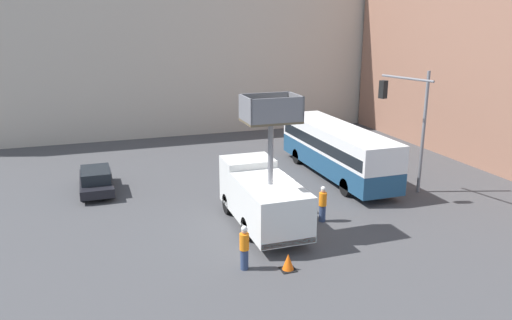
# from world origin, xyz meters

# --- Properties ---
(ground_plane) EXTENTS (120.00, 120.00, 0.00)m
(ground_plane) POSITION_xyz_m (0.00, 0.00, 0.00)
(ground_plane) COLOR #424244
(building_backdrop_far) EXTENTS (44.00, 10.00, 14.42)m
(building_backdrop_far) POSITION_xyz_m (0.00, 25.81, 7.21)
(building_backdrop_far) COLOR #BCB2A3
(building_backdrop_far) RESTS_ON ground_plane
(utility_truck) EXTENTS (2.47, 6.47, 6.43)m
(utility_truck) POSITION_xyz_m (-0.65, 0.65, 1.62)
(utility_truck) COLOR silver
(utility_truck) RESTS_ON ground_plane
(city_bus) EXTENTS (2.61, 11.01, 3.15)m
(city_bus) POSITION_xyz_m (6.35, 6.63, 1.85)
(city_bus) COLOR navy
(city_bus) RESTS_ON ground_plane
(traffic_light_pole) EXTENTS (3.58, 3.32, 6.86)m
(traffic_light_pole) POSITION_xyz_m (8.33, 2.18, 4.60)
(traffic_light_pole) COLOR slate
(traffic_light_pole) RESTS_ON ground_plane
(road_worker_near_truck) EXTENTS (0.38, 0.38, 1.85)m
(road_worker_near_truck) POSITION_xyz_m (-2.71, -3.05, 0.93)
(road_worker_near_truck) COLOR navy
(road_worker_near_truck) RESTS_ON ground_plane
(road_worker_directing) EXTENTS (0.38, 0.38, 1.80)m
(road_worker_directing) POSITION_xyz_m (2.34, 0.33, 0.90)
(road_worker_directing) COLOR navy
(road_worker_directing) RESTS_ON ground_plane
(traffic_cone_near_truck) EXTENTS (0.60, 0.60, 0.69)m
(traffic_cone_near_truck) POSITION_xyz_m (-1.10, -3.67, 0.32)
(traffic_cone_near_truck) COLOR black
(traffic_cone_near_truck) RESTS_ON ground_plane
(parked_car_curbside) EXTENTS (1.78, 4.44, 1.39)m
(parked_car_curbside) POSITION_xyz_m (-7.94, 8.36, 0.71)
(parked_car_curbside) COLOR black
(parked_car_curbside) RESTS_ON ground_plane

